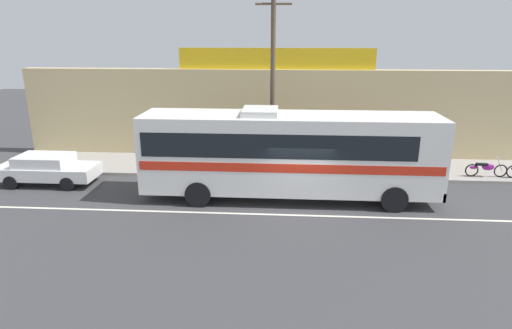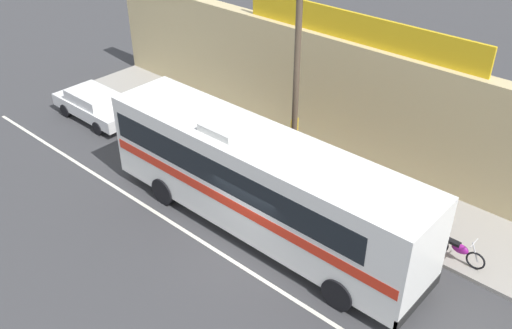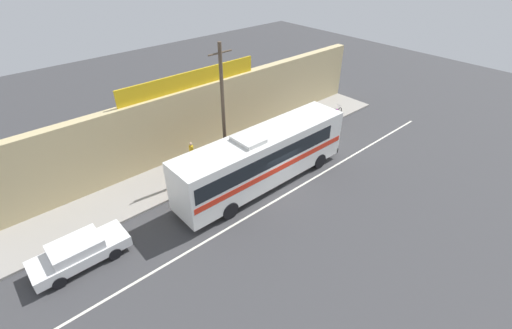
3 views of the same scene
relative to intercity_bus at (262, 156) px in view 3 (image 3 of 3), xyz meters
The scene contains 12 objects.
ground_plane 2.36m from the intercity_bus, 62.28° to the right, with size 70.00×70.00×0.00m, color #3A3A3D.
sidewalk_slab 4.67m from the intercity_bus, 82.80° to the left, with size 30.00×3.60×0.14m, color gray.
storefront_facade 6.37m from the intercity_bus, 85.22° to the left, with size 30.00×0.70×4.80m, color tan.
storefront_billboard 7.17m from the intercity_bus, 95.83° to the left, with size 10.36×0.12×1.10m, color gold.
road_center_stripe 2.79m from the intercity_bus, 73.67° to the right, with size 30.00×0.14×0.01m, color silver.
intercity_bus is the anchor object (origin of this frame).
parked_car 11.05m from the intercity_bus, behind, with size 4.46×1.84×1.37m.
utility_pole 3.76m from the intercity_bus, 104.18° to the left, with size 1.60×0.22×8.33m.
motorcycle_orange 6.72m from the intercity_bus, 25.95° to the left, with size 1.82×0.56×0.94m.
motorcycle_black 9.95m from the intercity_bus, 17.92° to the left, with size 1.94×0.56×0.94m.
motorcycle_purple 11.63m from the intercity_bus, 14.85° to the left, with size 1.82×0.56×0.94m.
pedestrian_by_curb 5.28m from the intercity_bus, 114.48° to the left, with size 0.30×0.48×1.67m.
Camera 3 is at (-12.99, -12.51, 13.60)m, focal length 24.98 mm.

